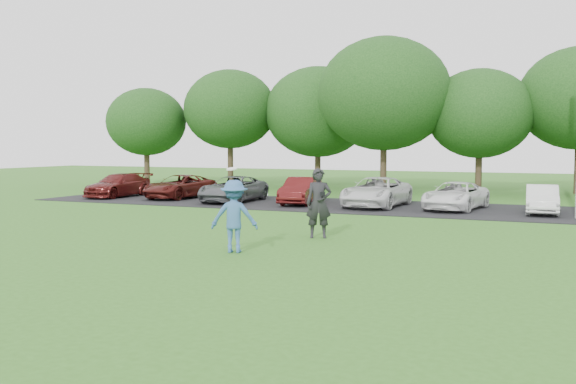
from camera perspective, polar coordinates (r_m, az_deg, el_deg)
name	(u,v)px	position (r m, az deg, el deg)	size (l,w,h in m)	color
ground	(231,255)	(15.65, -5.12, -5.63)	(100.00, 100.00, 0.00)	#32651C
parking_lot	(376,207)	(27.67, 7.84, -1.31)	(32.00, 6.50, 0.03)	black
frisbee_player	(234,216)	(15.96, -4.80, -2.16)	(1.32, 1.03, 2.12)	#356097
camera_bystander	(319,203)	(18.37, 2.76, -1.01)	(0.85, 0.71, 2.00)	black
parked_cars	(344,192)	(27.94, 5.02, 0.00)	(28.45, 4.90, 1.25)	#551412
tree_row	(452,104)	(36.83, 14.34, 7.60)	(42.39, 9.85, 8.64)	#38281C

